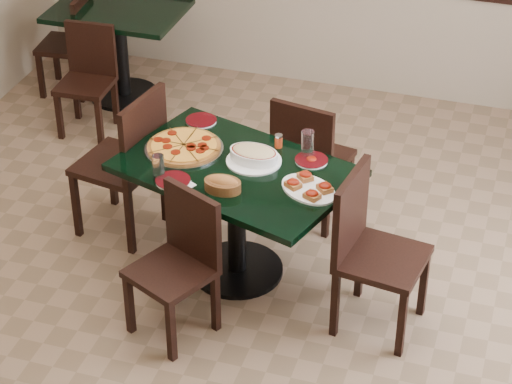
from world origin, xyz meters
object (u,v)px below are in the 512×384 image
(chair_right, at_px, (368,243))
(pepperoni_pizza, at_px, (184,147))
(chair_far, at_px, (308,155))
(chair_left, at_px, (130,157))
(main_table, at_px, (236,194))
(back_table, at_px, (120,36))
(back_chair_near, at_px, (88,73))
(back_chair_left, at_px, (73,39))
(chair_near, at_px, (181,256))
(bread_basket, at_px, (223,184))
(bruschetta_platter, at_px, (309,187))
(lasagna_casserole, at_px, (254,155))

(chair_right, xyz_separation_m, pepperoni_pizza, (-1.18, 0.30, 0.23))
(chair_far, relative_size, chair_left, 0.91)
(main_table, bearing_deg, back_table, 147.48)
(back_chair_near, bearing_deg, back_chair_left, 123.60)
(chair_near, relative_size, bread_basket, 4.06)
(chair_left, distance_m, bread_basket, 0.92)
(back_table, xyz_separation_m, back_chair_left, (-0.39, -0.03, -0.06))
(back_table, xyz_separation_m, chair_right, (2.40, -2.08, 0.01))
(back_chair_near, xyz_separation_m, back_chair_left, (-0.35, 0.48, 0.02))
(chair_near, bearing_deg, main_table, 100.76)
(main_table, xyz_separation_m, back_chair_left, (-1.96, 1.85, -0.11))
(chair_far, xyz_separation_m, back_chair_near, (-1.87, 0.72, -0.06))
(main_table, distance_m, pepperoni_pizza, 0.42)
(chair_far, distance_m, pepperoni_pizza, 0.87)
(main_table, distance_m, chair_far, 0.70)
(chair_near, height_order, back_chair_near, chair_near)
(bread_basket, bearing_deg, back_table, 127.13)
(chair_left, distance_m, back_chair_left, 2.04)
(main_table, relative_size, back_table, 1.50)
(chair_near, distance_m, back_chair_left, 3.00)
(chair_near, height_order, bruschetta_platter, chair_near)
(back_table, bearing_deg, back_chair_near, -93.32)
(chair_right, xyz_separation_m, back_chair_near, (-2.43, 1.57, -0.09))
(chair_left, distance_m, bruschetta_platter, 1.27)
(chair_near, bearing_deg, pepperoni_pizza, 133.73)
(pepperoni_pizza, bearing_deg, back_table, 124.35)
(chair_left, distance_m, pepperoni_pizza, 0.47)
(chair_far, height_order, lasagna_casserole, chair_far)
(chair_right, distance_m, bread_basket, 0.86)
(chair_far, distance_m, chair_near, 1.25)
(chair_left, distance_m, lasagna_casserole, 0.88)
(chair_left, distance_m, back_chair_near, 1.44)
(back_chair_near, distance_m, lasagna_casserole, 2.15)
(back_chair_left, height_order, bruschetta_platter, back_chair_left)
(lasagna_casserole, bearing_deg, pepperoni_pizza, -174.96)
(chair_near, distance_m, chair_right, 1.02)
(main_table, distance_m, chair_left, 0.79)
(chair_far, xyz_separation_m, back_chair_left, (-2.22, 1.21, -0.04))
(back_table, height_order, back_chair_left, back_chair_left)
(chair_far, relative_size, bread_basket, 4.27)
(lasagna_casserole, xyz_separation_m, bruschetta_platter, (0.38, -0.20, -0.02))
(main_table, height_order, chair_far, chair_far)
(back_chair_near, relative_size, back_chair_left, 0.97)
(chair_near, bearing_deg, lasagna_casserole, 96.02)
(back_chair_left, xyz_separation_m, lasagna_casserole, (2.04, -1.77, 0.34))
(chair_right, height_order, bruschetta_platter, chair_right)
(chair_near, xyz_separation_m, pepperoni_pizza, (-0.21, 0.64, 0.29))
(bruschetta_platter, bearing_deg, chair_left, -161.53)
(back_chair_left, distance_m, pepperoni_pizza, 2.40)
(back_table, relative_size, chair_left, 1.00)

